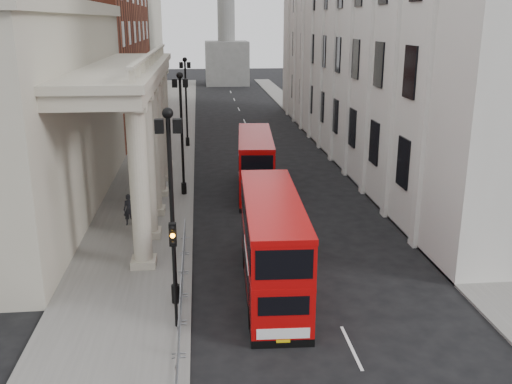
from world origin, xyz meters
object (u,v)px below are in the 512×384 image
Objects in this scene: lamp_post_north at (186,96)px; pedestrian_a at (129,210)px; lamp_post_south at (171,195)px; pedestrian_b at (141,188)px; bus_near at (272,243)px; bus_far at (255,163)px; traffic_light at (174,256)px; lamp_post_mid at (182,126)px; pedestrian_c at (150,186)px.

pedestrian_a is (-3.03, -21.99, -3.87)m from lamp_post_north.
pedestrian_b is (-2.79, 14.91, -3.94)m from lamp_post_south.
bus_near is 15.30m from bus_far.
traffic_light is at bearing -76.39° from pedestrian_a.
pedestrian_b is at bearing 119.43° from bus_near.
lamp_post_south and lamp_post_mid have the same top height.
lamp_post_south is 15.67m from pedestrian_b.
lamp_post_north is 17.43m from pedestrian_c.
pedestrian_c reaches higher than pedestrian_b.
bus_far is (0.75, 15.28, -0.10)m from bus_near.
pedestrian_c is at bearing 98.38° from lamp_post_south.
lamp_post_north is at bearing 90.00° from lamp_post_mid.
pedestrian_a is at bearing 104.59° from traffic_light.
pedestrian_b is at bearing -158.60° from lamp_post_mid.
pedestrian_b is 0.62m from pedestrian_c.
lamp_post_north is at bearing 100.17° from bus_near.
lamp_post_south reaches higher than bus_near.
pedestrian_c is at bearing -97.56° from lamp_post_north.
pedestrian_b is at bearing 99.71° from traffic_light.
traffic_light reaches higher than bus_far.
lamp_post_mid is 15.70m from bus_near.
lamp_post_south is at bearing -90.00° from lamp_post_north.
pedestrian_a is (-3.03, 10.01, -3.87)m from lamp_post_south.
pedestrian_b is 0.97× the size of pedestrian_c.
bus_far reaches higher than pedestrian_a.
lamp_post_south reaches higher than pedestrian_b.
pedestrian_a is at bearing 79.58° from pedestrian_b.
traffic_light is at bearing -140.63° from bus_near.
traffic_light is (0.10, -2.02, -1.80)m from lamp_post_south.
lamp_post_south is 16.00m from lamp_post_mid.
bus_near reaches higher than pedestrian_a.
bus_near is (4.26, -30.87, -2.67)m from lamp_post_north.
lamp_post_north reaches higher than pedestrian_b.
pedestrian_a reaches higher than pedestrian_c.
pedestrian_b is (0.24, 4.90, -0.08)m from pedestrian_a.
lamp_post_north reaches higher than traffic_light.
pedestrian_a is at bearing 131.70° from bus_near.
traffic_light is 2.32× the size of pedestrian_a.
lamp_post_north is 0.83× the size of bus_near.
traffic_light is at bearing -89.83° from lamp_post_north.
lamp_post_mid reaches higher than pedestrian_a.
bus_far is (5.01, 16.41, -2.78)m from lamp_post_south.
lamp_post_north is 1.93× the size of traffic_light.
lamp_post_north is 22.53m from pedestrian_a.
pedestrian_a is 5.22m from pedestrian_c.
lamp_post_south is 0.87× the size of bus_far.
lamp_post_north reaches higher than bus_near.
pedestrian_b is at bearing -99.28° from lamp_post_north.
bus_near is 5.41× the size of pedestrian_a.
lamp_post_north is 17.76m from pedestrian_b.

